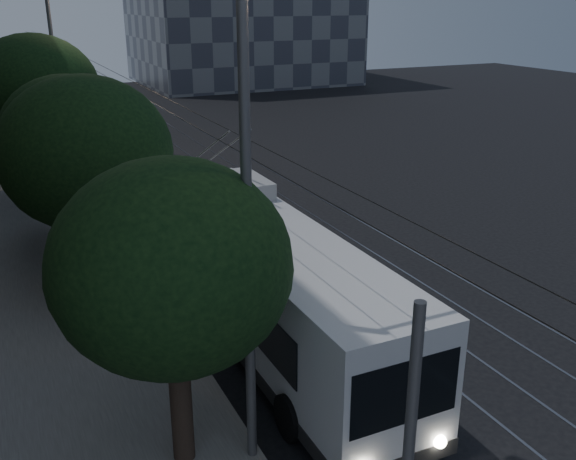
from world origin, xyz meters
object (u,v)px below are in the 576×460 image
at_px(car_white_b, 125,160).
at_px(streetlamp_near, 268,179).
at_px(car_white_a, 102,174).
at_px(car_white_c, 94,130).
at_px(car_white_d, 64,120).
at_px(trolleybus, 267,280).
at_px(pickup_silver, 162,197).
at_px(streetlamp_far, 62,48).

xyz_separation_m(car_white_b, streetlamp_near, (-2.09, -24.26, 5.21)).
height_order(car_white_a, car_white_b, car_white_b).
xyz_separation_m(car_white_c, streetlamp_near, (-2.03, -33.76, 5.26)).
distance_m(car_white_d, streetlamp_near, 39.09).
xyz_separation_m(car_white_b, car_white_c, (-0.05, 9.50, -0.05)).
bearing_deg(car_white_c, trolleybus, -98.37).
xyz_separation_m(trolleybus, car_white_b, (0.20, 19.75, -1.03)).
height_order(pickup_silver, car_white_d, pickup_silver).
height_order(car_white_c, streetlamp_near, streetlamp_near).
bearing_deg(pickup_silver, car_white_b, 110.79).
distance_m(car_white_a, streetlamp_far, 6.55).
relative_size(car_white_d, streetlamp_far, 0.36).
xyz_separation_m(car_white_a, car_white_d, (0.19, 16.39, 0.03)).
xyz_separation_m(car_white_a, streetlamp_near, (-0.49, -22.33, 5.32)).
height_order(pickup_silver, streetlamp_near, streetlamp_near).
bearing_deg(car_white_a, streetlamp_far, 88.44).
height_order(trolleybus, car_white_b, trolleybus).
relative_size(car_white_a, car_white_c, 0.89).
height_order(trolleybus, streetlamp_near, streetlamp_near).
bearing_deg(trolleybus, streetlamp_near, -112.79).
height_order(car_white_a, car_white_c, car_white_c).
xyz_separation_m(pickup_silver, streetlamp_near, (-2.09, -16.51, 5.16)).
height_order(pickup_silver, car_white_c, pickup_silver).
bearing_deg(car_white_d, streetlamp_far, -102.09).
bearing_deg(car_white_c, streetlamp_far, -113.46).
distance_m(car_white_d, streetlamp_far, 15.31).
bearing_deg(car_white_b, trolleybus, -85.01).
relative_size(trolleybus, car_white_b, 2.48).
distance_m(car_white_c, streetlamp_far, 11.15).
bearing_deg(trolleybus, pickup_silver, 88.94).
xyz_separation_m(pickup_silver, car_white_d, (-1.41, 22.22, -0.13)).
bearing_deg(pickup_silver, trolleybus, -70.16).
bearing_deg(streetlamp_far, trolleybus, -83.36).
relative_size(trolleybus, car_white_a, 3.40).
distance_m(car_white_b, car_white_c, 9.50).
relative_size(pickup_silver, car_white_b, 1.12).
height_order(trolleybus, streetlamp_far, streetlamp_far).
xyz_separation_m(car_white_b, streetlamp_far, (-2.55, 0.42, 5.93)).
bearing_deg(pickup_silver, streetlamp_near, -76.42).
bearing_deg(streetlamp_near, car_white_d, 89.00).
distance_m(trolleybus, car_white_d, 34.25).
relative_size(pickup_silver, streetlamp_near, 0.59).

